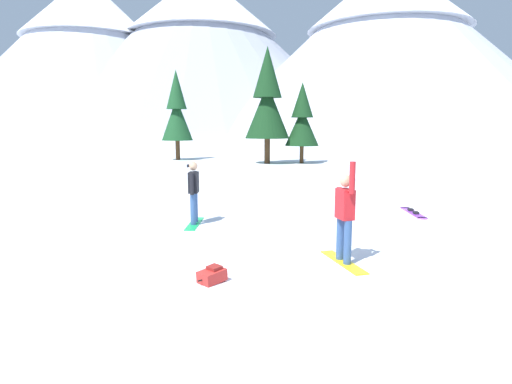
# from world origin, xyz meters

# --- Properties ---
(ground_plane) EXTENTS (800.00, 800.00, 0.00)m
(ground_plane) POSITION_xyz_m (0.00, 0.00, 0.00)
(ground_plane) COLOR white
(snowboarder_foreground) EXTENTS (0.66, 1.58, 2.02)m
(snowboarder_foreground) POSITION_xyz_m (1.35, -0.93, 0.95)
(snowboarder_foreground) COLOR yellow
(snowboarder_foreground) RESTS_ON ground_plane
(snowboarder_midground) EXTENTS (0.35, 1.61, 1.72)m
(snowboarder_midground) POSITION_xyz_m (-2.02, 2.52, 0.91)
(snowboarder_midground) COLOR #19B259
(snowboarder_midground) RESTS_ON ground_plane
(loose_snowboard_near_right) EXTENTS (0.36, 1.94, 0.09)m
(loose_snowboard_near_right) POSITION_xyz_m (4.57, 3.96, 0.02)
(loose_snowboard_near_right) COLOR #993FD8
(loose_snowboard_near_right) RESTS_ON ground_plane
(backpack_red) EXTENTS (0.55, 0.55, 0.29)m
(backpack_red) POSITION_xyz_m (-1.15, -1.99, 0.13)
(backpack_red) COLOR red
(backpack_red) RESTS_ON ground_plane
(pine_tree_short) EXTENTS (2.45, 2.45, 7.01)m
(pine_tree_short) POSITION_xyz_m (-6.22, 25.50, 3.82)
(pine_tree_short) COLOR #472D19
(pine_tree_short) RESTS_ON ground_plane
(pine_tree_twin) EXTENTS (3.15, 3.15, 8.17)m
(pine_tree_twin) POSITION_xyz_m (0.75, 21.99, 4.45)
(pine_tree_twin) COLOR #472D19
(pine_tree_twin) RESTS_ON ground_plane
(pine_tree_tall) EXTENTS (2.43, 2.43, 5.75)m
(pine_tree_tall) POSITION_xyz_m (3.25, 22.16, 3.14)
(pine_tree_tall) COLOR #472D19
(pine_tree_tall) RESTS_ON ground_plane
(peak_east_ridge) EXTENTS (146.93, 146.93, 78.81)m
(peak_east_ridge) POSITION_xyz_m (-84.42, 227.20, 41.18)
(peak_east_ridge) COLOR #B2B7C6
(peak_east_ridge) RESTS_ON ground_plane
(peak_north_spur) EXTENTS (175.52, 175.52, 81.97)m
(peak_north_spur) POSITION_xyz_m (-25.77, 229.54, 42.83)
(peak_north_spur) COLOR #9EA3B2
(peak_north_spur) RESTS_ON ground_plane
(peak_west_ridge) EXTENTS (148.09, 148.09, 69.50)m
(peak_west_ridge) POSITION_xyz_m (57.01, 178.31, 36.31)
(peak_west_ridge) COLOR #B2B7C6
(peak_west_ridge) RESTS_ON ground_plane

